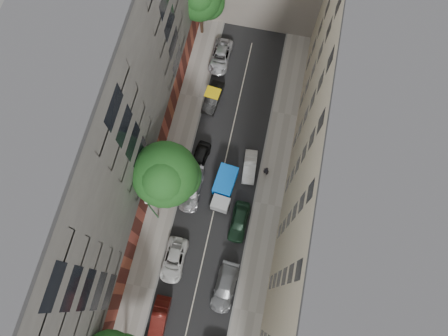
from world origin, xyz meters
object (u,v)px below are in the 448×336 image
(tree_far, at_px, (200,0))
(car_left_1, at_px, (159,318))
(car_right_1, at_px, (225,287))
(lamp_post, at_px, (151,208))
(car_right_2, at_px, (239,222))
(car_right_3, at_px, (250,167))
(car_left_4, at_px, (199,158))
(car_left_2, at_px, (174,260))
(car_left_3, at_px, (192,189))
(car_left_5, at_px, (213,98))
(tarp_truck, at_px, (224,188))
(pedestrian, at_px, (266,171))
(tree_mid, at_px, (166,176))
(car_left_6, at_px, (221,57))

(tree_far, bearing_deg, car_left_1, -83.99)
(car_right_1, relative_size, lamp_post, 0.72)
(car_right_2, xyz_separation_m, car_right_3, (-0.07, 6.20, -0.11))
(car_left_1, height_order, car_left_4, car_left_4)
(car_right_1, bearing_deg, car_left_2, 168.10)
(car_left_1, bearing_deg, car_left_2, 89.08)
(car_left_3, height_order, car_left_5, car_left_3)
(tarp_truck, relative_size, car_right_3, 1.29)
(lamp_post, bearing_deg, car_left_5, 79.88)
(car_left_3, height_order, pedestrian, pedestrian)
(tree_mid, relative_size, lamp_post, 1.46)
(car_right_2, distance_m, tree_far, 24.82)
(car_left_1, height_order, car_left_3, car_left_3)
(car_left_2, distance_m, lamp_post, 6.12)
(car_left_4, relative_size, car_left_6, 0.80)
(car_left_3, height_order, car_right_3, car_left_3)
(car_left_4, relative_size, car_right_3, 1.04)
(car_left_4, distance_m, car_right_2, 8.26)
(car_left_2, xyz_separation_m, car_left_4, (0.00, 11.20, 0.04))
(car_left_6, bearing_deg, car_right_3, -64.47)
(car_right_2, bearing_deg, car_right_3, 91.75)
(car_right_1, xyz_separation_m, tree_mid, (-7.30, 8.23, 6.08))
(car_left_2, distance_m, car_right_3, 12.70)
(lamp_post, bearing_deg, car_left_1, -73.62)
(car_left_5, height_order, car_right_2, car_right_2)
(car_left_2, distance_m, car_left_6, 24.40)
(car_left_3, distance_m, pedestrian, 8.24)
(tree_far, bearing_deg, car_left_2, -82.79)
(tarp_truck, bearing_deg, car_left_6, 109.48)
(car_left_2, relative_size, car_right_1, 0.94)
(car_left_3, bearing_deg, tree_far, 98.48)
(tarp_truck, xyz_separation_m, car_left_4, (-3.40, 2.90, -0.54))
(tarp_truck, xyz_separation_m, car_left_5, (-3.57, 10.50, -0.52))
(car_right_1, xyz_separation_m, car_right_3, (0.00, 12.92, -0.09))
(car_left_5, bearing_deg, car_left_6, 99.53)
(car_left_6, xyz_separation_m, car_right_2, (6.16, -19.20, 0.05))
(car_left_1, height_order, lamp_post, lamp_post)
(car_left_2, bearing_deg, tree_mid, 103.87)
(lamp_post, bearing_deg, car_left_3, 52.26)
(car_left_5, bearing_deg, car_right_2, -60.52)
(car_left_4, distance_m, car_left_5, 7.60)
(car_right_1, distance_m, tree_far, 31.02)
(car_left_1, distance_m, car_right_3, 17.90)
(car_left_3, bearing_deg, car_left_4, 88.58)
(car_left_3, bearing_deg, car_left_1, -91.42)
(car_right_2, distance_m, pedestrian, 6.22)
(car_right_3, bearing_deg, car_left_3, -150.27)
(car_left_3, xyz_separation_m, car_left_4, (0.00, 3.60, -0.06))
(car_left_3, distance_m, car_right_2, 6.16)
(car_right_1, bearing_deg, car_right_3, 93.25)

